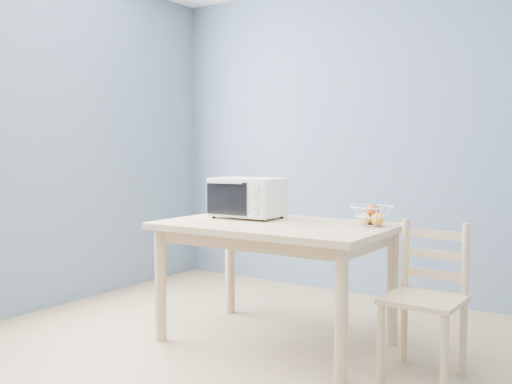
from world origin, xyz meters
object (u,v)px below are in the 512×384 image
Objects in this scene: toaster_oven at (245,197)px; dining_chair at (426,302)px; dining_table at (276,239)px; fruit_basket at (372,215)px.

toaster_oven reaches higher than dining_chair.
toaster_oven is 0.57× the size of dining_chair.
fruit_basket is at bearing 19.55° from dining_table.
fruit_basket reaches higher than dining_table.
fruit_basket is (0.55, 0.19, 0.16)m from dining_table.
dining_table is at bearing -22.29° from toaster_oven.
dining_chair is at bearing -8.10° from toaster_oven.
dining_chair is (0.40, -0.22, -0.41)m from fruit_basket.
dining_table is 0.41m from toaster_oven.
fruit_basket is 0.36× the size of dining_chair.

